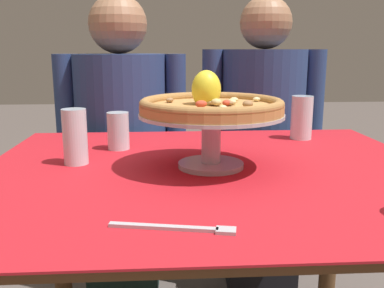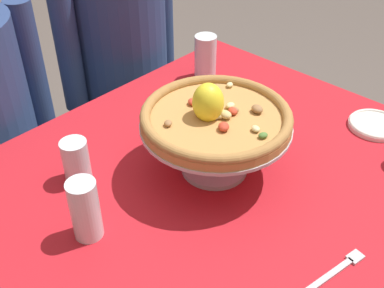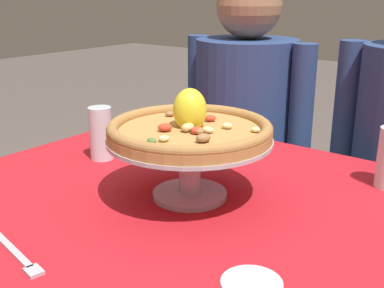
% 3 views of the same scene
% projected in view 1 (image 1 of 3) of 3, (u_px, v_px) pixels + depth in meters
% --- Properties ---
extents(dining_table, '(1.12, 0.96, 0.71)m').
position_uv_depth(dining_table, '(211.00, 208.00, 1.06)').
color(dining_table, brown).
rests_on(dining_table, ground).
extents(pizza_stand, '(0.35, 0.35, 0.13)m').
position_uv_depth(pizza_stand, '(213.00, 129.00, 1.03)').
color(pizza_stand, '#B7B7C1').
rests_on(pizza_stand, dining_table).
extents(pizza, '(0.34, 0.34, 0.10)m').
position_uv_depth(pizza, '(213.00, 104.00, 1.02)').
color(pizza, '#BC8447').
rests_on(pizza, pizza_stand).
extents(water_glass_side_left, '(0.06, 0.06, 0.14)m').
position_uv_depth(water_glass_side_left, '(75.00, 141.00, 1.07)').
color(water_glass_side_left, silver).
rests_on(water_glass_side_left, dining_table).
extents(water_glass_back_right, '(0.07, 0.07, 0.14)m').
position_uv_depth(water_glass_back_right, '(301.00, 120.00, 1.37)').
color(water_glass_back_right, silver).
rests_on(water_glass_back_right, dining_table).
extents(water_glass_back_left, '(0.06, 0.06, 0.11)m').
position_uv_depth(water_glass_back_left, '(118.00, 133.00, 1.23)').
color(water_glass_back_left, silver).
rests_on(water_glass_back_left, dining_table).
extents(dinner_fork, '(0.21, 0.06, 0.01)m').
position_uv_depth(dinner_fork, '(179.00, 228.00, 0.68)').
color(dinner_fork, '#B7B7C1').
rests_on(dinner_fork, dining_table).
extents(diner_left, '(0.52, 0.37, 1.20)m').
position_uv_depth(diner_left, '(122.00, 151.00, 1.74)').
color(diner_left, '#1E3833').
rests_on(diner_left, ground).
extents(diner_right, '(0.50, 0.35, 1.20)m').
position_uv_depth(diner_right, '(261.00, 151.00, 1.77)').
color(diner_right, black).
rests_on(diner_right, ground).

